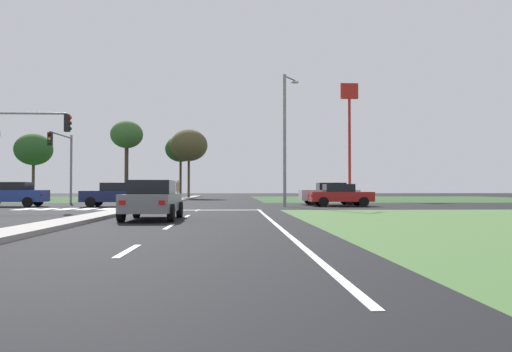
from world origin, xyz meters
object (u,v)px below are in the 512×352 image
object	(u,v)px
treeline_second	(34,150)
pedestrian_at_median	(178,188)
car_blue_second	(12,194)
car_grey_sixth	(153,200)
treeline_fifth	(189,145)
car_red_third	(340,195)
fastfood_pole_sign	(349,115)
street_lamp_second	(286,133)
car_navy_fifth	(116,194)
car_silver_near	(329,194)
traffic_signal_near_left	(22,141)
car_teal_fourth	(153,193)
traffic_signal_far_left	(63,154)
treeline_third	(127,135)
treeline_fourth	(181,149)

from	to	relation	value
treeline_second	pedestrian_at_median	bearing A→B (deg)	-36.08
car_blue_second	car_grey_sixth	world-z (taller)	car_blue_second
car_blue_second	treeline_fifth	size ratio (longest dim) A/B	0.54
car_grey_sixth	treeline_second	distance (m)	47.05
car_red_third	fastfood_pole_sign	world-z (taller)	fastfood_pole_sign
street_lamp_second	fastfood_pole_sign	bearing A→B (deg)	65.57
car_blue_second	car_navy_fifth	xyz separation A→B (m)	(6.85, -0.41, -0.02)
car_grey_sixth	pedestrian_at_median	size ratio (longest dim) A/B	2.41
car_silver_near	car_navy_fifth	bearing A→B (deg)	102.20
car_red_third	traffic_signal_near_left	bearing A→B (deg)	-73.89
car_teal_fourth	traffic_signal_far_left	bearing A→B (deg)	57.89
pedestrian_at_median	car_red_third	bearing A→B (deg)	-123.38
car_teal_fourth	traffic_signal_near_left	distance (m)	20.61
car_red_third	fastfood_pole_sign	xyz separation A→B (m)	(4.82, 18.21, 8.01)
car_teal_fourth	traffic_signal_near_left	xyz separation A→B (m)	(-3.91, -20.01, 3.04)
car_blue_second	street_lamp_second	xyz separation A→B (m)	(17.93, -0.91, 4.01)
car_red_third	pedestrian_at_median	world-z (taller)	pedestrian_at_median
car_grey_sixth	fastfood_pole_sign	xyz separation A→B (m)	(14.99, 32.45, 8.01)
car_grey_sixth	traffic_signal_near_left	bearing A→B (deg)	133.75
car_grey_sixth	treeline_third	bearing A→B (deg)	103.12
pedestrian_at_median	car_silver_near	bearing A→B (deg)	-116.70
car_navy_fifth	traffic_signal_near_left	distance (m)	7.22
car_blue_second	fastfood_pole_sign	size ratio (longest dim) A/B	0.37
car_teal_fourth	street_lamp_second	bearing A→B (deg)	125.97
car_teal_fourth	fastfood_pole_sign	size ratio (longest dim) A/B	0.36
treeline_third	car_blue_second	bearing A→B (deg)	-93.66
car_silver_near	street_lamp_second	size ratio (longest dim) A/B	0.49
pedestrian_at_median	treeline_fifth	world-z (taller)	treeline_fifth
car_teal_fourth	treeline_fifth	bearing A→B (deg)	-100.00
treeline_fourth	treeline_fifth	distance (m)	2.31
treeline_fourth	car_silver_near	bearing A→B (deg)	-62.74
car_red_third	traffic_signal_far_left	size ratio (longest dim) A/B	0.76
car_teal_fourth	fastfood_pole_sign	world-z (taller)	fastfood_pole_sign
car_navy_fifth	car_silver_near	bearing A→B (deg)	-77.80
car_silver_near	pedestrian_at_median	world-z (taller)	pedestrian_at_median
car_silver_near	car_teal_fourth	world-z (taller)	car_silver_near
car_blue_second	treeline_third	bearing A→B (deg)	-3.66
treeline_third	treeline_fourth	distance (m)	6.65
car_grey_sixth	traffic_signal_near_left	xyz separation A→B (m)	(-8.48, 8.86, 3.04)
treeline_second	treeline_fifth	xyz separation A→B (m)	(18.39, -0.35, 0.54)
car_blue_second	traffic_signal_far_left	size ratio (longest dim) A/B	0.81
car_silver_near	car_blue_second	world-z (taller)	same
car_red_third	street_lamp_second	bearing A→B (deg)	-81.33
street_lamp_second	fastfood_pole_sign	distance (m)	21.00
treeline_second	treeline_fourth	distance (m)	17.29
pedestrian_at_median	car_blue_second	bearing A→B (deg)	161.80
traffic_signal_far_left	treeline_fourth	world-z (taller)	treeline_fourth
treeline_fourth	car_blue_second	bearing A→B (deg)	-105.38
traffic_signal_far_left	pedestrian_at_median	distance (m)	11.66
car_teal_fourth	treeline_fifth	size ratio (longest dim) A/B	0.52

